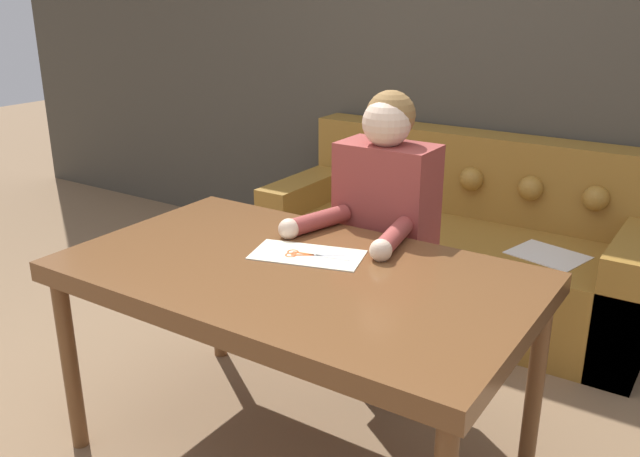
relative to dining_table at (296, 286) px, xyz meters
The scene contains 7 objects.
ground_plane 0.71m from the dining_table, 167.77° to the right, with size 16.00×16.00×0.00m, color #846647.
wall_back 2.10m from the dining_table, 93.40° to the left, with size 8.00×0.06×2.60m.
dining_table is the anchor object (origin of this frame).
couch 1.62m from the dining_table, 91.47° to the left, with size 2.02×0.87×0.90m.
person 0.61m from the dining_table, 88.44° to the left, with size 0.47×0.58×1.28m.
pattern_paper_main 0.14m from the dining_table, 103.72° to the left, with size 0.43×0.30×0.00m.
scissors 0.13m from the dining_table, 104.64° to the left, with size 0.23×0.14×0.01m.
Camera 1 is at (1.35, -1.69, 1.66)m, focal length 38.00 mm.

